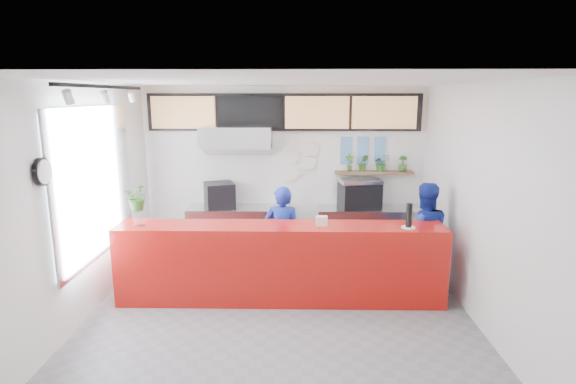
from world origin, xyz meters
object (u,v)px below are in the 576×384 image
at_px(panini_oven, 219,195).
at_px(espresso_machine, 359,196).
at_px(staff_center, 282,236).
at_px(pepper_mill, 409,215).
at_px(staff_right, 423,236).
at_px(service_counter, 280,263).

xyz_separation_m(panini_oven, espresso_machine, (2.46, 0.00, -0.00)).
xyz_separation_m(staff_center, pepper_mill, (1.71, -0.67, 0.51)).
distance_m(panini_oven, staff_right, 3.51).
relative_size(service_counter, staff_right, 2.80).
height_order(panini_oven, espresso_machine, same).
height_order(panini_oven, pepper_mill, pepper_mill).
relative_size(panini_oven, staff_center, 0.32).
relative_size(espresso_machine, staff_center, 0.44).
bearing_deg(pepper_mill, staff_center, 158.49).
bearing_deg(panini_oven, espresso_machine, -19.96).
height_order(service_counter, pepper_mill, pepper_mill).
height_order(panini_oven, staff_center, staff_center).
height_order(espresso_machine, staff_right, staff_right).
distance_m(panini_oven, staff_center, 1.72).
relative_size(staff_center, pepper_mill, 4.81).
xyz_separation_m(espresso_machine, pepper_mill, (0.40, -1.90, 0.16)).
bearing_deg(staff_center, panini_oven, -40.16).
xyz_separation_m(staff_right, pepper_mill, (-0.38, -0.60, 0.47)).
bearing_deg(pepper_mill, panini_oven, 146.40).
bearing_deg(staff_right, pepper_mill, 57.47).
relative_size(service_counter, panini_oven, 9.29).
bearing_deg(staff_center, pepper_mill, 165.17).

